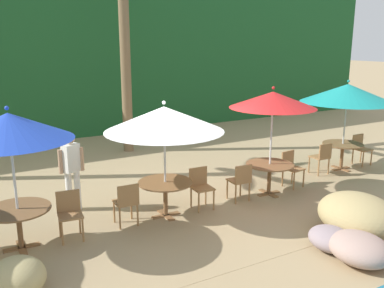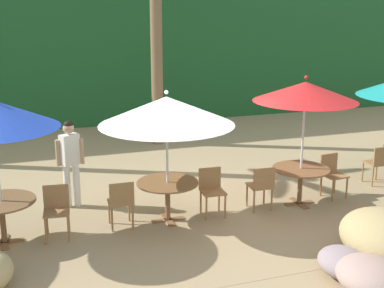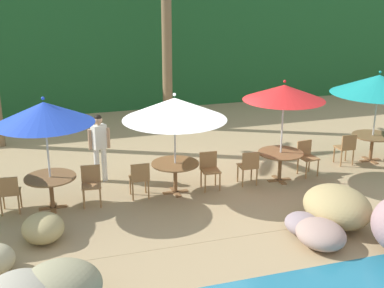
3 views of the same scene
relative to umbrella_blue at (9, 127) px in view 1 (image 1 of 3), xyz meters
The scene contains 21 objects.
ground_plane 3.94m from the umbrella_blue, ahead, with size 120.00×120.00×0.00m, color tan.
terrace_deck 3.93m from the umbrella_blue, ahead, with size 18.00×5.20×0.01m.
foliage_backdrop 9.80m from the umbrella_blue, 70.31° to the left, with size 28.00×2.40×6.00m.
rock_seawall 5.13m from the umbrella_blue, 41.09° to the right, with size 15.89×3.62×1.10m.
umbrella_blue is the anchor object (origin of this frame).
dining_table_blue 1.54m from the umbrella_blue, ahead, with size 1.10×1.10×0.74m.
chair_blue_seaward 1.85m from the umbrella_blue, ahead, with size 0.46×0.47×0.87m.
umbrella_white 2.79m from the umbrella_blue, ahead, with size 2.35×2.35×2.38m.
dining_table_white 3.18m from the umbrella_blue, ahead, with size 1.10×1.10×0.74m.
chair_white_seaward 3.99m from the umbrella_blue, ahead, with size 0.44×0.45×0.87m.
chair_white_inland 2.53m from the umbrella_blue, ahead, with size 0.43×0.44×0.87m.
umbrella_red 5.44m from the umbrella_blue, ahead, with size 1.95×1.95×2.52m.
dining_table_red 5.65m from the umbrella_blue, ahead, with size 1.10×1.10×0.74m.
chair_red_seaward 6.49m from the umbrella_blue, ahead, with size 0.47×0.48×0.87m.
chair_red_inland 4.87m from the umbrella_blue, ahead, with size 0.44×0.45×0.87m.
umbrella_teal 8.49m from the umbrella_blue, ahead, with size 2.49×2.49×2.49m.
dining_table_teal 8.63m from the umbrella_blue, ahead, with size 1.10×1.10×0.74m.
chair_teal_seaward 9.48m from the umbrella_blue, ahead, with size 0.42×0.43×0.87m.
chair_teal_inland 7.81m from the umbrella_blue, ahead, with size 0.43×0.44×0.87m.
palm_tree_second 7.05m from the umbrella_blue, 53.00° to the left, with size 3.24×3.11×6.52m.
waiter_in_white 2.11m from the umbrella_blue, 45.64° to the left, with size 0.52×0.33×1.70m.
Camera 1 is at (-3.94, -7.40, 3.50)m, focal length 39.12 mm.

